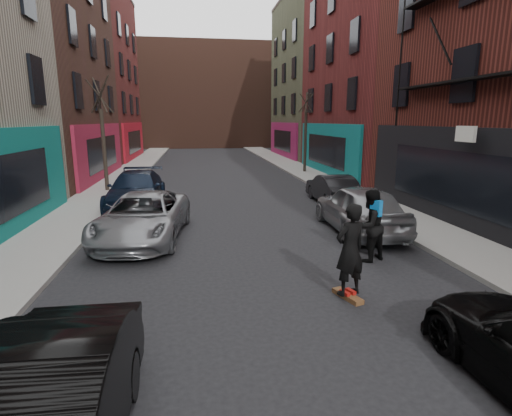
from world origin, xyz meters
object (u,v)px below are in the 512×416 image
object	(u,v)px
skateboarder	(350,250)
parked_right_far	(359,208)
tree_right_far	(306,123)
parked_left_end	(136,190)
pedestrian	(369,225)
parked_left_far	(143,217)
parked_right_end	(332,189)
tree_left_far	(102,127)
skateboard	(348,296)

from	to	relation	value
skateboarder	parked_right_far	bearing A→B (deg)	-133.44
tree_right_far	parked_left_end	bearing A→B (deg)	-135.76
parked_left_end	parked_right_far	xyz separation A→B (m)	(8.02, -5.19, 0.05)
pedestrian	parked_left_far	bearing A→B (deg)	-51.21
parked_left_far	skateboarder	distance (m)	7.06
parked_left_end	skateboarder	distance (m)	11.66
parked_right_far	parked_right_end	distance (m)	4.80
tree_right_far	skateboarder	world-z (taller)	tree_right_far
parked_right_end	skateboarder	bearing A→B (deg)	72.92
skateboarder	tree_left_far	bearing A→B (deg)	-79.83
parked_left_end	parked_left_far	bearing A→B (deg)	-79.25
parked_right_end	tree_right_far	bearing A→B (deg)	-98.53
skateboarder	parked_right_end	bearing A→B (deg)	-125.77
tree_left_far	parked_right_far	world-z (taller)	tree_left_far
tree_left_far	skateboard	xyz separation A→B (m)	(7.79, -14.21, -3.33)
parked_right_far	pedestrian	world-z (taller)	pedestrian
tree_right_far	pedestrian	distance (m)	18.49
tree_left_far	parked_left_far	xyz separation A→B (m)	(2.96, -9.07, -2.65)
tree_right_far	parked_right_far	distance (m)	15.65
tree_left_far	skateboarder	xyz separation A→B (m)	(7.79, -14.21, -2.29)
parked_left_far	parked_right_far	world-z (taller)	parked_right_far
parked_left_end	skateboarder	xyz separation A→B (m)	(5.72, -10.15, 0.32)
skateboard	pedestrian	distance (m)	2.76
parked_left_far	parked_left_end	xyz separation A→B (m)	(-0.89, 5.01, 0.04)
parked_left_end	skateboarder	size ratio (longest dim) A/B	2.69
skateboarder	pedestrian	world-z (taller)	skateboarder
parked_left_end	skateboarder	bearing A→B (deg)	-59.94
parked_right_far	parked_right_end	world-z (taller)	parked_right_far
tree_left_far	skateboard	size ratio (longest dim) A/B	8.12
tree_right_far	skateboarder	bearing A→B (deg)	-102.85
tree_left_far	pedestrian	distance (m)	15.34
tree_right_far	parked_left_far	distance (m)	18.00
parked_left_far	skateboarder	world-z (taller)	skateboarder
parked_right_far	skateboarder	world-z (taller)	skateboarder
parked_right_end	skateboarder	xyz separation A→B (m)	(-3.01, -9.71, 0.42)
pedestrian	skateboarder	bearing A→B (deg)	31.23
parked_left_far	skateboard	xyz separation A→B (m)	(4.83, -5.14, -0.68)
skateboarder	pedestrian	bearing A→B (deg)	-141.51
parked_left_end	parked_right_end	bearing A→B (deg)	-2.20
parked_left_end	parked_right_end	size ratio (longest dim) A/B	1.32
tree_right_far	parked_right_end	size ratio (longest dim) A/B	1.68
tree_right_far	pedestrian	size ratio (longest dim) A/B	3.49
parked_left_far	parked_left_end	world-z (taller)	parked_left_end
tree_left_far	parked_right_end	distance (m)	12.01
parked_right_end	skateboarder	world-z (taller)	skateboarder
skateboard	parked_left_end	bearing A→B (deg)	100.84
tree_right_far	parked_right_far	xyz separation A→B (m)	(-2.31, -15.25, -2.71)
tree_left_far	parked_left_end	world-z (taller)	tree_left_far
skateboarder	tree_right_far	bearing A→B (deg)	-121.40
parked_right_end	tree_left_far	bearing A→B (deg)	-22.47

